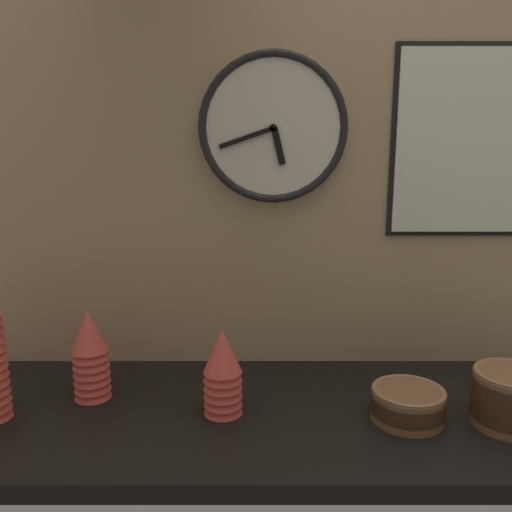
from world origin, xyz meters
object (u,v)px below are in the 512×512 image
cup_stack_left (88,354)px  bowl_stack_right (405,403)px  cup_stack_center (220,371)px  bowl_stack_far_right (508,396)px  wall_clock (271,128)px  menu_board (465,142)px

cup_stack_left → bowl_stack_right: (0.70, -0.10, -0.07)m
cup_stack_center → bowl_stack_right: cup_stack_center is taller
cup_stack_left → bowl_stack_far_right: cup_stack_left is taller
wall_clock → cup_stack_center: bearing=-113.7°
bowl_stack_right → menu_board: menu_board is taller
cup_stack_left → wall_clock: (0.42, 0.19, 0.50)m
wall_clock → menu_board: bearing=1.1°
bowl_stack_right → wall_clock: (-0.28, 0.29, 0.57)m
cup_stack_center → menu_board: 0.81m
cup_stack_center → menu_board: size_ratio=0.41×
cup_stack_center → cup_stack_left: bearing=166.5°
bowl_stack_far_right → menu_board: bearing=91.6°
cup_stack_center → menu_board: (0.59, 0.27, 0.48)m
bowl_stack_right → menu_board: (0.20, 0.30, 0.54)m
bowl_stack_right → cup_stack_center: bearing=175.8°
cup_stack_left → bowl_stack_right: size_ratio=1.37×
cup_stack_left → menu_board: 1.03m
bowl_stack_right → menu_board: bearing=56.6°
cup_stack_center → wall_clock: (0.12, 0.26, 0.51)m
cup_stack_left → wall_clock: size_ratio=0.58×
bowl_stack_right → wall_clock: wall_clock is taller
cup_stack_center → bowl_stack_right: 0.40m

